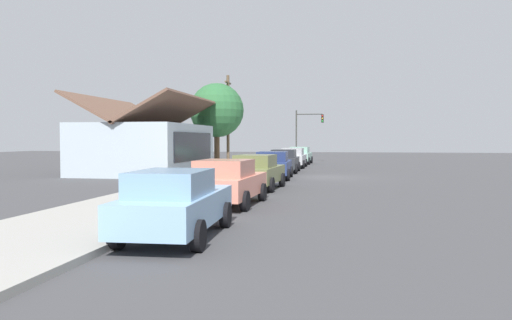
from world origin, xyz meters
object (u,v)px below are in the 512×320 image
car_navy (273,165)px  car_olive (257,172)px  traffic_light_main (307,127)px  fire_hydrant_red (279,161)px  car_coral (227,182)px  car_skyblue (176,203)px  car_charcoal (284,161)px  car_silver (293,158)px  car_seafoam (300,155)px  shade_tree (217,111)px  utility_pole_wooden (228,119)px

car_navy → car_olive: bearing=178.5°
traffic_light_main → fire_hydrant_red: 9.47m
car_navy → car_coral: bearing=177.8°
car_coral → car_olive: same height
car_skyblue → car_olive: (11.52, 0.11, 0.00)m
car_skyblue → car_charcoal: 23.38m
car_olive → car_charcoal: 11.86m
car_silver → car_seafoam: (6.17, -0.02, -0.00)m
car_coral → car_seafoam: 29.72m
car_seafoam → fire_hydrant_red: size_ratio=6.51×
car_navy → car_silver: bearing=-2.5°
car_skyblue → car_silver: 29.36m
fire_hydrant_red → shade_tree: bearing=113.3°
car_charcoal → utility_pole_wooden: bearing=42.1°
car_charcoal → car_silver: same height
car_olive → car_silver: same height
car_coral → fire_hydrant_red: car_coral is taller
car_olive → shade_tree: 18.41m
car_charcoal → fire_hydrant_red: bearing=9.1°
car_charcoal → car_seafoam: size_ratio=1.01×
car_skyblue → car_olive: same height
car_navy → utility_pole_wooden: 12.97m
car_coral → car_silver: bearing=2.6°
car_olive → shade_tree: shade_tree is taller
car_olive → car_charcoal: same height
shade_tree → fire_hydrant_red: 6.64m
car_navy → car_charcoal: (5.78, 0.05, -0.00)m
shade_tree → utility_pole_wooden: (0.58, -0.79, -0.68)m
car_silver → fire_hydrant_red: 1.76m
fire_hydrant_red → car_skyblue: bearing=-177.0°
car_seafoam → car_coral: bearing=-178.7°
car_charcoal → shade_tree: 8.77m
traffic_light_main → fire_hydrant_red: (-8.83, 1.66, -2.99)m
car_navy → car_charcoal: size_ratio=0.98×
shade_tree → car_charcoal: bearing=-129.6°
car_charcoal → car_seafoam: (12.14, -0.03, 0.00)m
car_olive → car_navy: size_ratio=0.99×
car_skyblue → fire_hydrant_red: 30.52m
car_silver → utility_pole_wooden: utility_pole_wooden is taller
utility_pole_wooden → car_coral: bearing=-166.8°
car_navy → car_seafoam: (17.93, 0.02, -0.00)m
car_silver → car_seafoam: size_ratio=1.06×
car_seafoam → utility_pole_wooden: 8.99m
car_coral → car_seafoam: same height
car_navy → car_silver: (11.76, 0.03, 0.00)m
car_silver → utility_pole_wooden: (-0.36, 5.31, 3.11)m
car_silver → car_navy: bearing=179.8°
car_seafoam → shade_tree: shade_tree is taller
car_silver → shade_tree: size_ratio=0.72×
car_olive → car_silver: (17.83, 0.15, 0.00)m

